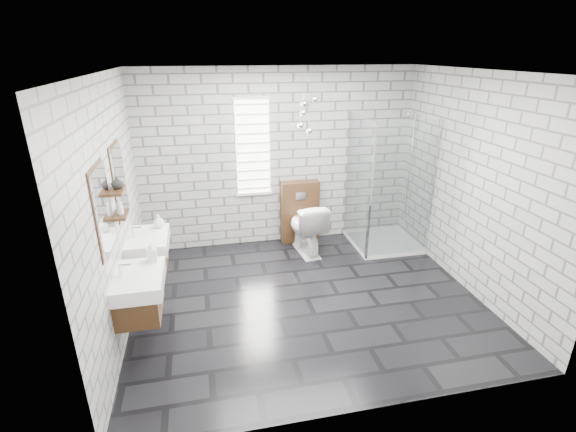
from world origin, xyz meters
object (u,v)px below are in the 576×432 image
object	(u,v)px
vanity_right	(145,243)
cistern_panel	(300,212)
toilet	(306,227)
vanity_left	(135,283)
shower_enclosure	(383,217)

from	to	relation	value
vanity_right	cistern_panel	size ratio (longest dim) A/B	1.57
cistern_panel	toilet	distance (m)	0.44
cistern_panel	toilet	xyz separation A→B (m)	(0.00, -0.43, -0.09)
vanity_left	cistern_panel	size ratio (longest dim) A/B	1.57
vanity_left	shower_enclosure	size ratio (longest dim) A/B	0.77
shower_enclosure	toilet	xyz separation A→B (m)	(-1.19, 0.09, -0.10)
vanity_left	shower_enclosure	distance (m)	3.81
vanity_left	shower_enclosure	xyz separation A→B (m)	(3.41, 1.68, -0.25)
toilet	vanity_left	bearing A→B (deg)	32.48
shower_enclosure	toilet	distance (m)	1.20
vanity_right	toilet	xyz separation A→B (m)	(2.22, 0.84, -0.35)
vanity_left	vanity_right	size ratio (longest dim) A/B	1.00
vanity_left	cistern_panel	distance (m)	3.13
shower_enclosure	toilet	size ratio (longest dim) A/B	2.51
vanity_right	shower_enclosure	size ratio (longest dim) A/B	0.77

